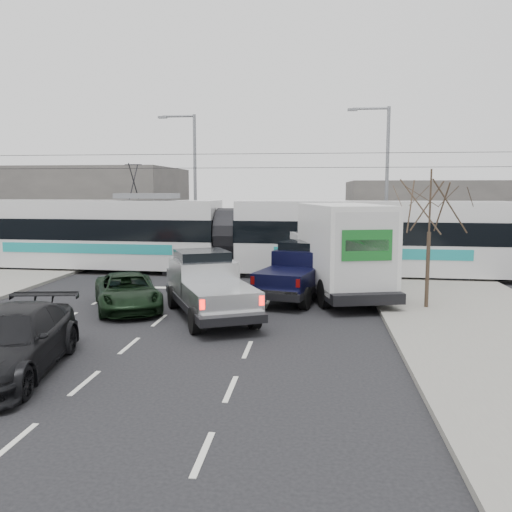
# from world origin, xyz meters

# --- Properties ---
(ground) EXTENTS (120.00, 120.00, 0.00)m
(ground) POSITION_xyz_m (0.00, 0.00, 0.00)
(ground) COLOR black
(ground) RESTS_ON ground
(sidewalk_right) EXTENTS (6.00, 60.00, 0.15)m
(sidewalk_right) POSITION_xyz_m (9.00, 0.00, 0.07)
(sidewalk_right) COLOR gray
(sidewalk_right) RESTS_ON ground
(rails) EXTENTS (60.00, 1.60, 0.03)m
(rails) POSITION_xyz_m (0.00, 10.00, 0.01)
(rails) COLOR #33302D
(rails) RESTS_ON ground
(building_left) EXTENTS (14.00, 10.00, 6.00)m
(building_left) POSITION_xyz_m (-14.00, 22.00, 3.00)
(building_left) COLOR slate
(building_left) RESTS_ON ground
(building_right) EXTENTS (12.00, 10.00, 5.00)m
(building_right) POSITION_xyz_m (12.00, 24.00, 2.50)
(building_right) COLOR slate
(building_right) RESTS_ON ground
(bare_tree) EXTENTS (2.40, 2.40, 5.00)m
(bare_tree) POSITION_xyz_m (7.60, 2.50, 3.79)
(bare_tree) COLOR #47382B
(bare_tree) RESTS_ON ground
(traffic_signal) EXTENTS (0.44, 0.44, 3.60)m
(traffic_signal) POSITION_xyz_m (6.47, 6.50, 2.74)
(traffic_signal) COLOR black
(traffic_signal) RESTS_ON ground
(street_lamp_near) EXTENTS (2.38, 0.25, 9.00)m
(street_lamp_near) POSITION_xyz_m (7.31, 14.00, 5.11)
(street_lamp_near) COLOR slate
(street_lamp_near) RESTS_ON ground
(street_lamp_far) EXTENTS (2.38, 0.25, 9.00)m
(street_lamp_far) POSITION_xyz_m (-4.19, 16.00, 5.11)
(street_lamp_far) COLOR slate
(street_lamp_far) RESTS_ON ground
(catenary) EXTENTS (60.00, 0.20, 7.00)m
(catenary) POSITION_xyz_m (0.00, 10.00, 3.88)
(catenary) COLOR black
(catenary) RESTS_ON ground
(tram) EXTENTS (28.12, 4.12, 5.72)m
(tram) POSITION_xyz_m (-1.08, 10.37, 2.03)
(tram) COLOR silver
(tram) RESTS_ON ground
(silver_pickup) EXTENTS (4.43, 6.40, 2.22)m
(silver_pickup) POSITION_xyz_m (-0.23, 0.97, 1.10)
(silver_pickup) COLOR black
(silver_pickup) RESTS_ON ground
(box_truck) EXTENTS (4.47, 8.08, 3.83)m
(box_truck) POSITION_xyz_m (4.51, 4.85, 1.89)
(box_truck) COLOR black
(box_truck) RESTS_ON ground
(navy_pickup) EXTENTS (3.27, 5.68, 2.26)m
(navy_pickup) POSITION_xyz_m (2.83, 4.41, 1.12)
(navy_pickup) COLOR black
(navy_pickup) RESTS_ON ground
(green_car) EXTENTS (3.95, 5.21, 1.31)m
(green_car) POSITION_xyz_m (-3.38, 1.59, 0.66)
(green_car) COLOR black
(green_car) RESTS_ON ground
(dark_car) EXTENTS (3.02, 5.70, 1.58)m
(dark_car) POSITION_xyz_m (-3.72, -5.61, 0.79)
(dark_car) COLOR black
(dark_car) RESTS_ON ground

